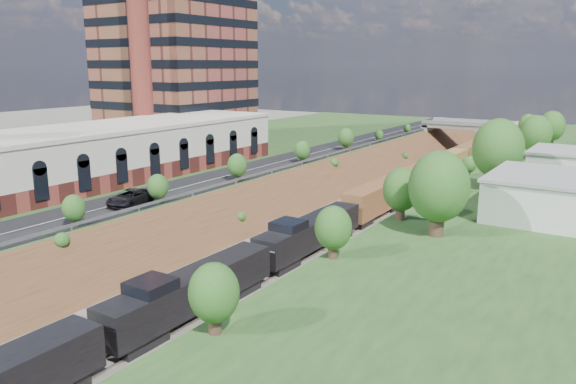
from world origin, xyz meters
name	(u,v)px	position (x,y,z in m)	size (l,w,h in m)	color
platform_left	(178,171)	(-33.00, 60.00, 2.50)	(44.00, 180.00, 5.00)	#2B4F20
embankment_left	(290,203)	(-11.00, 60.00, 0.00)	(7.07, 180.00, 7.07)	brown
embankment_right	(438,226)	(11.00, 60.00, 0.00)	(7.07, 180.00, 7.07)	brown
rail_left_track	(341,211)	(-2.60, 60.00, 0.09)	(1.58, 180.00, 0.18)	gray
rail_right_track	(376,216)	(2.60, 60.00, 0.09)	(1.58, 180.00, 0.18)	gray
road	(264,166)	(-15.50, 60.00, 5.05)	(8.00, 180.00, 0.10)	black
guardrail	(287,166)	(-11.40, 59.80, 5.55)	(0.10, 171.00, 0.70)	#99999E
commercial_building	(83,156)	(-28.00, 38.00, 8.51)	(14.30, 62.30, 7.00)	maroon
smokestack	(139,30)	(-36.00, 56.00, 25.00)	(3.20, 3.20, 40.00)	maroon
overpass	(479,132)	(0.00, 122.00, 4.92)	(24.50, 8.30, 7.40)	gray
white_building_near	(540,197)	(23.50, 52.00, 7.00)	(9.00, 12.00, 4.00)	silver
white_building_far	(564,165)	(23.00, 74.00, 6.80)	(8.00, 10.00, 3.60)	silver
tree_right_large	(439,187)	(17.00, 40.00, 9.38)	(5.25, 5.25, 7.61)	#473323
tree_left_crest	(31,218)	(-11.80, 20.00, 7.04)	(2.45, 2.45, 3.55)	#473323
freight_train	(432,171)	(2.60, 82.48, 2.55)	(2.93, 165.55, 4.55)	black
suv	(130,197)	(-14.07, 32.94, 5.92)	(2.74, 5.93, 1.65)	black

